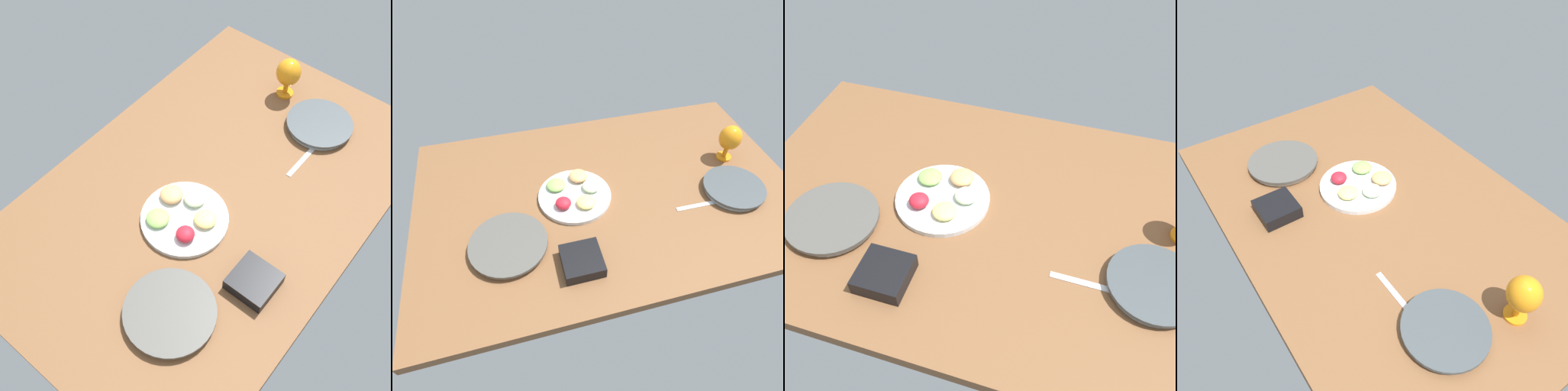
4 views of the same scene
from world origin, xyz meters
TOP-DOWN VIEW (x-y plane):
  - ground_plane at (0.00, 0.00)cm, footprint 160.00×104.00cm
  - dinner_plate_left at (-43.56, -18.28)cm, footprint 28.58×28.58cm
  - dinner_plate_right at (51.19, -13.41)cm, footprint 25.59×25.59cm
  - fruit_platter at (-14.36, 0.65)cm, footprint 30.11×30.11cm
  - hurricane_glass_orange at (58.80, 7.28)cm, footprint 9.88×9.88cm
  - square_bowl_black at (-19.52, -32.12)cm, footprint 13.97×13.97cm
  - fork_by_right_plate at (32.70, -17.32)cm, footprint 18.02×2.01cm

SIDE VIEW (x-z plane):
  - ground_plane at x=0.00cm, z-range -4.00..0.00cm
  - fork_by_right_plate at x=32.70cm, z-range 0.00..0.60cm
  - dinner_plate_left at x=-43.56cm, z-range 0.06..3.14cm
  - dinner_plate_right at x=51.19cm, z-range 0.06..3.14cm
  - fruit_platter at x=-14.36cm, z-range -1.06..4.53cm
  - square_bowl_black at x=-19.52cm, z-range 0.27..5.10cm
  - hurricane_glass_orange at x=58.80cm, z-range 2.29..19.37cm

